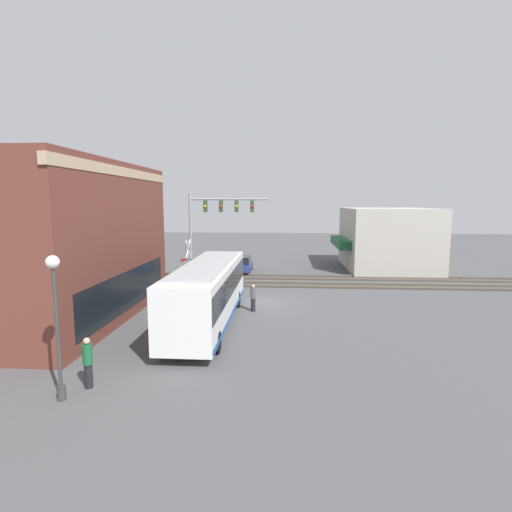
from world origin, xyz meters
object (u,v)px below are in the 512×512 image
at_px(pedestrian_by_lamp, 88,362).
at_px(parked_car_blue, 242,264).
at_px(crossing_signal, 188,260).
at_px(streetlamp, 56,315).
at_px(pedestrian_near_bus, 253,298).
at_px(city_bus, 208,291).

bearing_deg(pedestrian_by_lamp, parked_car_blue, -6.74).
relative_size(crossing_signal, streetlamp, 0.77).
xyz_separation_m(streetlamp, pedestrian_by_lamp, (0.94, -0.48, -1.99)).
relative_size(crossing_signal, pedestrian_near_bus, 2.28).
distance_m(city_bus, crossing_signal, 9.15).
bearing_deg(pedestrian_near_bus, city_bus, 141.84).
height_order(city_bus, pedestrian_near_bus, city_bus).
distance_m(parked_car_blue, pedestrian_by_lamp, 24.52).
height_order(parked_car_blue, pedestrian_by_lamp, pedestrian_by_lamp).
bearing_deg(crossing_signal, streetlamp, 179.33).
bearing_deg(city_bus, parked_car_blue, -0.00).
relative_size(city_bus, pedestrian_near_bus, 7.06).
xyz_separation_m(parked_car_blue, pedestrian_near_bus, (-13.82, -2.21, 0.15)).
bearing_deg(pedestrian_by_lamp, pedestrian_near_bus, -25.81).
relative_size(city_bus, pedestrian_by_lamp, 6.33).
height_order(city_bus, crossing_signal, crossing_signal).
bearing_deg(city_bus, crossing_signal, 20.22).
bearing_deg(crossing_signal, parked_car_blue, -21.40).
distance_m(city_bus, pedestrian_near_bus, 3.73).
distance_m(city_bus, pedestrian_by_lamp, 8.28).
relative_size(city_bus, parked_car_blue, 2.69).
height_order(crossing_signal, pedestrian_near_bus, crossing_signal).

